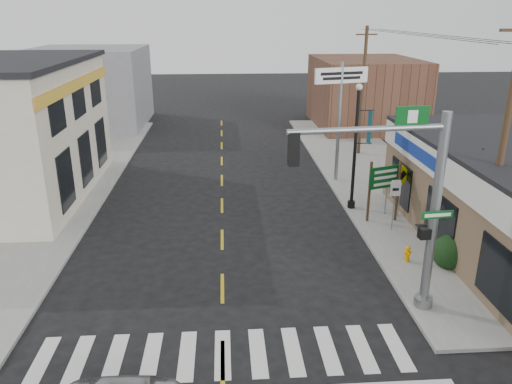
{
  "coord_description": "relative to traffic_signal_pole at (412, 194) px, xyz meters",
  "views": [
    {
      "loc": [
        0.17,
        -11.34,
        9.07
      ],
      "look_at": [
        1.32,
        6.09,
        2.8
      ],
      "focal_mm": 35.0,
      "sensor_mm": 36.0,
      "label": 1
    }
  ],
  "objects": [
    {
      "name": "shrub_front",
      "position": [
        2.84,
        2.66,
        -3.37
      ],
      "size": [
        1.36,
        1.36,
        1.02
      ],
      "primitive_type": "ellipsoid",
      "color": "#183617",
      "rests_on": "sidewalk_right"
    },
    {
      "name": "center_line",
      "position": [
        -5.72,
        5.74,
        -4.0
      ],
      "size": [
        0.12,
        56.0,
        0.01
      ],
      "primitive_type": "cube",
      "color": "gold",
      "rests_on": "ground"
    },
    {
      "name": "shrub_back",
      "position": [
        5.28,
        5.64,
        -3.44
      ],
      "size": [
        1.16,
        1.16,
        0.87
      ],
      "primitive_type": "ellipsoid",
      "color": "black",
      "rests_on": "sidewalk_right"
    },
    {
      "name": "dance_center_sign",
      "position": [
        0.78,
        13.1,
        1.06
      ],
      "size": [
        3.07,
        0.19,
        6.52
      ],
      "rotation": [
        0.0,
        0.0,
        0.26
      ],
      "color": "gray",
      "rests_on": "sidewalk_right"
    },
    {
      "name": "crosswalk",
      "position": [
        -5.72,
        -1.86,
        -4.0
      ],
      "size": [
        11.0,
        2.2,
        0.01
      ],
      "primitive_type": "cube",
      "color": "silver",
      "rests_on": "ground"
    },
    {
      "name": "utility_pole_near",
      "position": [
        3.78,
        2.05,
        0.76
      ],
      "size": [
        1.57,
        0.24,
        9.04
      ],
      "rotation": [
        0.0,
        0.0,
        0.13
      ],
      "color": "#493322",
      "rests_on": "sidewalk_right"
    },
    {
      "name": "sidewalk_left",
      "position": [
        -14.72,
        10.74,
        -3.94
      ],
      "size": [
        6.0,
        38.0,
        0.13
      ],
      "primitive_type": "cube",
      "color": "gray",
      "rests_on": "ground"
    },
    {
      "name": "bare_tree",
      "position": [
        3.53,
        4.34,
        -0.04
      ],
      "size": [
        2.44,
        2.44,
        4.88
      ],
      "rotation": [
        0.0,
        0.0,
        -0.11
      ],
      "color": "black",
      "rests_on": "sidewalk_right"
    },
    {
      "name": "sidewalk_right",
      "position": [
        3.28,
        10.74,
        -3.94
      ],
      "size": [
        6.0,
        38.0,
        0.13
      ],
      "primitive_type": "cube",
      "color": "gray",
      "rests_on": "ground"
    },
    {
      "name": "bldg_distant_right",
      "position": [
        6.28,
        27.74,
        -1.21
      ],
      "size": [
        8.0,
        10.0,
        5.6
      ],
      "primitive_type": "cube",
      "color": "brown",
      "rests_on": "ground"
    },
    {
      "name": "guide_sign",
      "position": [
        1.56,
        7.01,
        -2.06
      ],
      "size": [
        1.6,
        0.14,
        2.8
      ],
      "rotation": [
        0.0,
        0.0,
        0.34
      ],
      "color": "#493422",
      "rests_on": "sidewalk_right"
    },
    {
      "name": "fire_hydrant",
      "position": [
        1.34,
        3.05,
        -3.53
      ],
      "size": [
        0.2,
        0.2,
        0.64
      ],
      "rotation": [
        0.0,
        0.0,
        0.24
      ],
      "color": "#F29D00",
      "rests_on": "sidewalk_right"
    },
    {
      "name": "ped_crossing_sign",
      "position": [
        2.48,
        7.44,
        -2.15
      ],
      "size": [
        0.97,
        0.07,
        2.5
      ],
      "rotation": [
        0.0,
        0.0,
        0.28
      ],
      "color": "gray",
      "rests_on": "sidewalk_right"
    },
    {
      "name": "utility_pole_far",
      "position": [
        3.54,
        18.62,
        0.34
      ],
      "size": [
        1.43,
        0.21,
        8.23
      ],
      "rotation": [
        0.0,
        0.0,
        0.14
      ],
      "color": "#472C1D",
      "rests_on": "sidewalk_right"
    },
    {
      "name": "ground",
      "position": [
        -5.72,
        -2.26,
        -4.01
      ],
      "size": [
        140.0,
        140.0,
        0.0
      ],
      "primitive_type": "plane",
      "color": "black",
      "rests_on": "ground"
    },
    {
      "name": "lamp_post",
      "position": [
        0.64,
        8.72,
        -0.42
      ],
      "size": [
        0.77,
        0.61,
        5.97
      ],
      "rotation": [
        0.0,
        0.0,
        0.02
      ],
      "color": "black",
      "rests_on": "sidewalk_right"
    },
    {
      "name": "traffic_signal_pole",
      "position": [
        0.0,
        0.0,
        0.0
      ],
      "size": [
        5.14,
        0.39,
        6.52
      ],
      "rotation": [
        0.0,
        0.0,
        0.1
      ],
      "color": "gray",
      "rests_on": "sidewalk_right"
    },
    {
      "name": "bldg_distant_left",
      "position": [
        -16.72,
        29.74,
        -0.81
      ],
      "size": [
        9.0,
        10.0,
        6.4
      ],
      "primitive_type": "cube",
      "color": "slate",
      "rests_on": "ground"
    }
  ]
}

